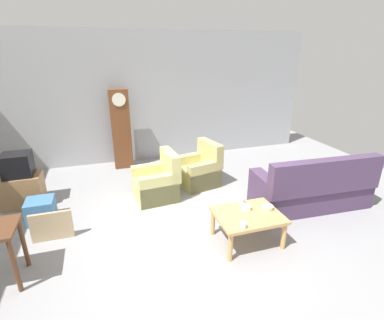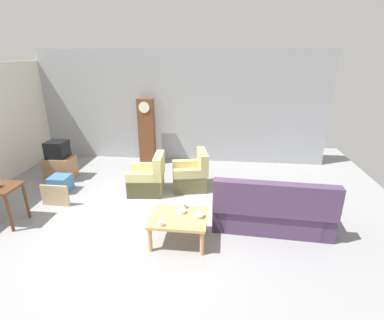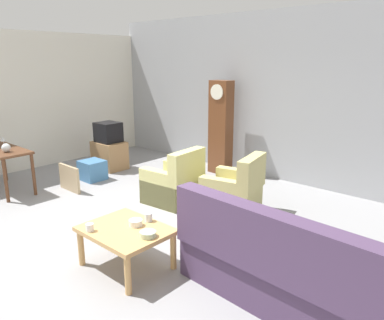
{
  "view_description": "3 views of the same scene",
  "coord_description": "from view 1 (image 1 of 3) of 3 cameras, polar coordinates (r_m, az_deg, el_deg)",
  "views": [
    {
      "loc": [
        -1.33,
        -3.84,
        2.74
      ],
      "look_at": [
        0.16,
        0.82,
        0.88
      ],
      "focal_mm": 27.25,
      "sensor_mm": 36.0,
      "label": 1
    },
    {
      "loc": [
        1.29,
        -4.69,
        3.05
      ],
      "look_at": [
        0.64,
        1.11,
        0.89
      ],
      "focal_mm": 26.84,
      "sensor_mm": 36.0,
      "label": 2
    },
    {
      "loc": [
        3.7,
        -2.9,
        2.3
      ],
      "look_at": [
        0.11,
        1.12,
        0.85
      ],
      "focal_mm": 34.9,
      "sensor_mm": 36.0,
      "label": 3
    }
  ],
  "objects": [
    {
      "name": "ground_plane",
      "position": [
        4.9,
        1.17,
        -13.21
      ],
      "size": [
        10.4,
        10.4,
        0.0
      ],
      "primitive_type": "plane",
      "color": "gray"
    },
    {
      "name": "garage_door_wall",
      "position": [
        7.65,
        -7.66,
        12.04
      ],
      "size": [
        8.4,
        0.16,
        3.2
      ],
      "primitive_type": "cube",
      "color": "#9EA0A5",
      "rests_on": "ground_plane"
    },
    {
      "name": "couch_floral",
      "position": [
        5.78,
        22.45,
        -5.3
      ],
      "size": [
        2.14,
        0.99,
        1.04
      ],
      "color": "#4C3856",
      "rests_on": "ground_plane"
    },
    {
      "name": "armchair_olive_near",
      "position": [
        5.73,
        -6.77,
        -4.54
      ],
      "size": [
        0.85,
        0.83,
        0.92
      ],
      "color": "#CCC67A",
      "rests_on": "ground_plane"
    },
    {
      "name": "armchair_olive_far",
      "position": [
        6.25,
        1.41,
        -2.16
      ],
      "size": [
        0.94,
        0.91,
        0.92
      ],
      "color": "tan",
      "rests_on": "ground_plane"
    },
    {
      "name": "coffee_table_wood",
      "position": [
        4.48,
        10.87,
        -11.05
      ],
      "size": [
        0.96,
        0.76,
        0.48
      ],
      "color": "tan",
      "rests_on": "ground_plane"
    },
    {
      "name": "grandfather_clock",
      "position": [
        7.2,
        -13.72,
        5.86
      ],
      "size": [
        0.44,
        0.3,
        1.9
      ],
      "color": "brown",
      "rests_on": "ground_plane"
    },
    {
      "name": "tv_stand_cabinet",
      "position": [
        6.28,
        -30.15,
        -5.11
      ],
      "size": [
        0.68,
        0.52,
        0.6
      ],
      "primitive_type": "cube",
      "color": "#997047",
      "rests_on": "ground_plane"
    },
    {
      "name": "tv_crt",
      "position": [
        6.1,
        -31.01,
        -0.8
      ],
      "size": [
        0.48,
        0.44,
        0.42
      ],
      "primitive_type": "cube",
      "color": "black",
      "rests_on": "tv_stand_cabinet"
    },
    {
      "name": "framed_picture_leaning",
      "position": [
        5.0,
        -25.76,
        -11.61
      ],
      "size": [
        0.6,
        0.05,
        0.47
      ],
      "primitive_type": "cube",
      "color": "tan",
      "rests_on": "ground_plane"
    },
    {
      "name": "storage_box_blue",
      "position": [
        5.63,
        -27.46,
        -8.71
      ],
      "size": [
        0.44,
        0.42,
        0.39
      ],
      "primitive_type": "cube",
      "color": "teal",
      "rests_on": "ground_plane"
    },
    {
      "name": "cup_white_porcelain",
      "position": [
        4.1,
        10.02,
        -12.44
      ],
      "size": [
        0.09,
        0.09,
        0.09
      ],
      "primitive_type": "cylinder",
      "color": "white",
      "rests_on": "coffee_table_wood"
    },
    {
      "name": "cup_blue_rimmed",
      "position": [
        4.67,
        9.75,
        -7.88
      ],
      "size": [
        0.09,
        0.09,
        0.1
      ],
      "primitive_type": "cylinder",
      "color": "silver",
      "rests_on": "coffee_table_wood"
    },
    {
      "name": "bowl_white_stacked",
      "position": [
        4.53,
        10.59,
        -9.1
      ],
      "size": [
        0.15,
        0.15,
        0.07
      ],
      "primitive_type": "cylinder",
      "color": "white",
      "rests_on": "coffee_table_wood"
    },
    {
      "name": "bowl_shallow_green",
      "position": [
        4.61,
        14.56,
        -8.97
      ],
      "size": [
        0.18,
        0.18,
        0.06
      ],
      "primitive_type": "cylinder",
      "color": "#B2C69E",
      "rests_on": "coffee_table_wood"
    }
  ]
}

